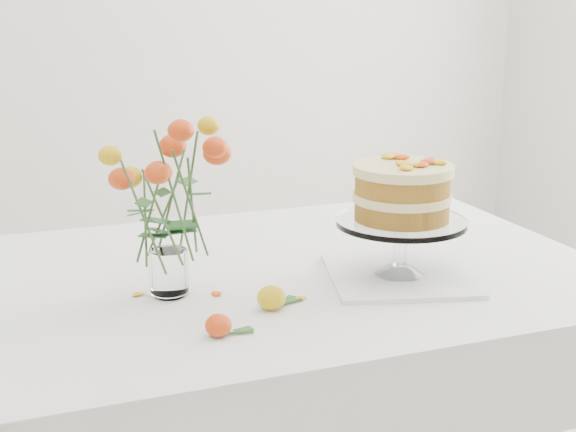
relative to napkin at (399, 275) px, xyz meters
name	(u,v)px	position (x,y,z in m)	size (l,w,h in m)	color
table	(260,308)	(-0.25, 0.14, -0.09)	(1.43, 0.93, 0.76)	tan
napkin	(399,275)	(0.00, 0.00, 0.00)	(0.28, 0.28, 0.01)	white
cake_stand	(402,198)	(0.00, 0.00, 0.16)	(0.26, 0.26, 0.23)	white
rose_vase	(165,187)	(-0.45, 0.06, 0.21)	(0.28, 0.28, 0.36)	white
loose_rose_near	(272,298)	(-0.30, -0.07, 0.02)	(0.09, 0.05, 0.04)	gold
loose_rose_far	(219,325)	(-0.42, -0.15, 0.01)	(0.08, 0.05, 0.04)	red
stray_petal_a	(217,294)	(-0.37, 0.04, 0.00)	(0.03, 0.02, 0.00)	yellow
stray_petal_b	(273,294)	(-0.27, 0.00, 0.00)	(0.03, 0.02, 0.00)	yellow
stray_petal_c	(301,298)	(-0.23, -0.04, 0.00)	(0.03, 0.02, 0.00)	yellow
stray_petal_d	(138,294)	(-0.51, 0.09, 0.00)	(0.03, 0.02, 0.00)	yellow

